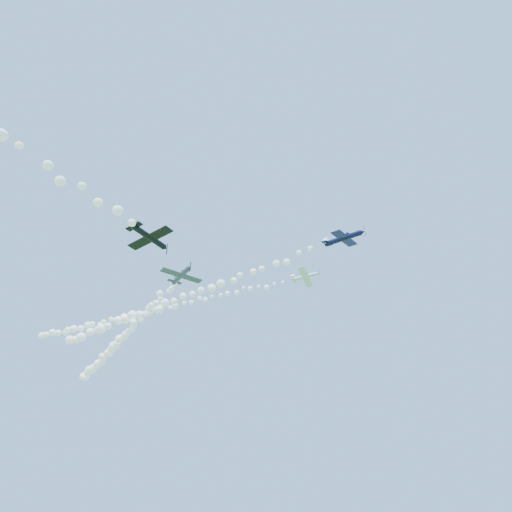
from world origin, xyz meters
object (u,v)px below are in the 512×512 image
Objects in this scene: plane_white at (305,276)px; plane_black at (150,237)px; plane_grey at (182,275)px; plane_navy at (344,238)px.

plane_black is at bearing -102.97° from plane_white.
plane_grey is 1.17× the size of plane_black.
plane_navy is 30.63m from plane_grey.
plane_grey is (-29.09, -9.45, -1.54)m from plane_navy.
plane_white is at bearing 78.29° from plane_grey.
plane_navy is 1.16× the size of plane_black.
plane_navy is at bearing -29.08° from plane_black.
plane_white reaches higher than plane_grey.
plane_white is 0.84× the size of plane_grey.
plane_navy is at bearing 38.45° from plane_grey.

